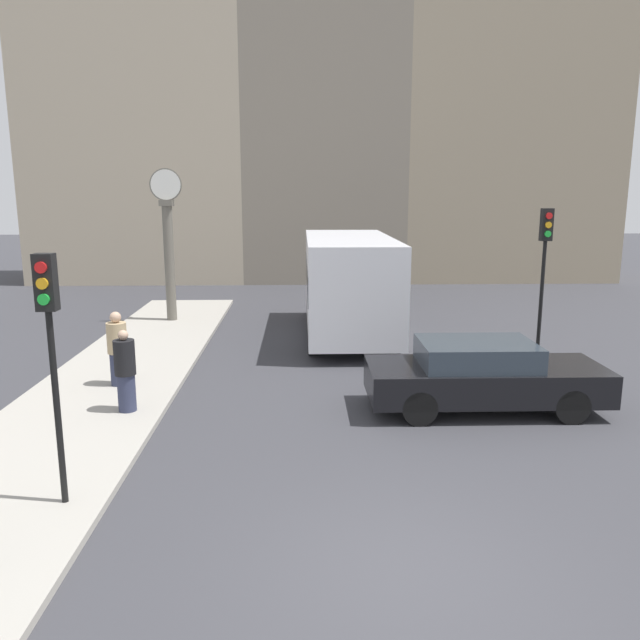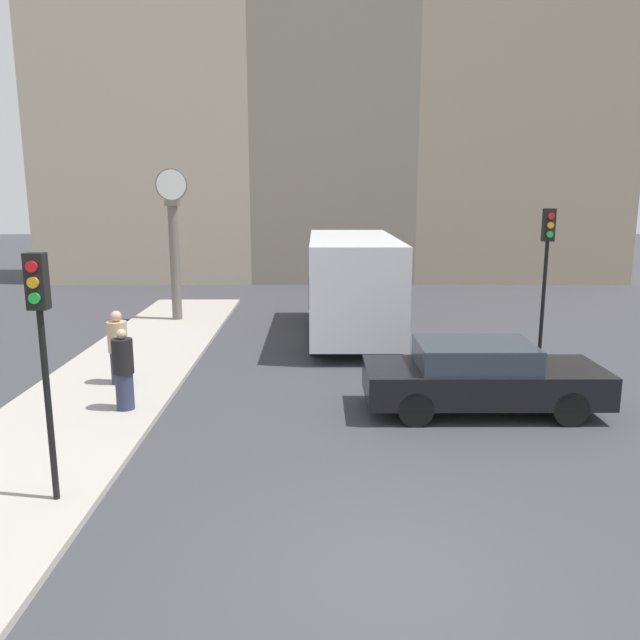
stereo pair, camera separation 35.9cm
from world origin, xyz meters
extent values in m
plane|color=#38383D|center=(0.00, 0.00, 0.00)|extent=(120.00, 120.00, 0.00)
cube|color=#A39E93|center=(-5.60, 8.20, 0.06)|extent=(3.27, 20.39, 0.12)
cube|color=#B7A88E|center=(-9.19, 25.72, 6.81)|extent=(10.44, 5.00, 13.62)
cube|color=gray|center=(-0.03, 25.72, 8.67)|extent=(7.86, 5.00, 17.33)
cube|color=gray|center=(9.15, 25.72, 7.77)|extent=(10.51, 5.00, 15.55)
cube|color=black|center=(2.56, 5.52, 0.63)|extent=(4.77, 1.84, 0.66)
cube|color=#2D3842|center=(2.37, 5.52, 1.20)|extent=(2.29, 1.66, 0.49)
cylinder|color=black|center=(4.04, 6.33, 0.34)|extent=(0.69, 0.22, 0.69)
cylinder|color=black|center=(4.04, 4.71, 0.34)|extent=(0.69, 0.22, 0.69)
cylinder|color=black|center=(1.08, 6.33, 0.34)|extent=(0.69, 0.22, 0.69)
cylinder|color=black|center=(1.08, 4.71, 0.34)|extent=(0.69, 0.22, 0.69)
cube|color=silver|center=(0.27, 12.34, 1.72)|extent=(2.56, 7.17, 2.71)
cube|color=#1E232D|center=(0.27, 12.34, 1.91)|extent=(2.59, 7.03, 0.80)
cylinder|color=black|center=(1.41, 14.56, 0.45)|extent=(0.28, 0.90, 0.90)
cylinder|color=black|center=(-0.87, 14.56, 0.45)|extent=(0.28, 0.90, 0.90)
cylinder|color=black|center=(1.41, 10.12, 0.45)|extent=(0.28, 0.90, 0.90)
cylinder|color=black|center=(-0.87, 10.12, 0.45)|extent=(0.28, 0.90, 0.90)
cylinder|color=black|center=(-4.54, 1.62, 1.49)|extent=(0.09, 0.09, 2.75)
cube|color=black|center=(-4.54, 1.62, 3.25)|extent=(0.26, 0.20, 0.76)
cylinder|color=red|center=(-4.54, 1.50, 3.46)|extent=(0.15, 0.04, 0.15)
cylinder|color=orange|center=(-4.54, 1.50, 3.25)|extent=(0.15, 0.04, 0.15)
cylinder|color=green|center=(-4.54, 1.50, 3.04)|extent=(0.15, 0.04, 0.15)
cylinder|color=black|center=(4.59, 8.02, 1.64)|extent=(0.09, 0.09, 3.28)
cube|color=black|center=(4.59, 8.02, 3.66)|extent=(0.26, 0.20, 0.76)
cylinder|color=red|center=(4.59, 7.90, 3.87)|extent=(0.15, 0.04, 0.15)
cylinder|color=orange|center=(4.59, 7.90, 3.66)|extent=(0.15, 0.04, 0.15)
cylinder|color=green|center=(4.59, 7.90, 3.45)|extent=(0.15, 0.04, 0.15)
cylinder|color=#666056|center=(-5.62, 14.45, 2.04)|extent=(0.33, 0.33, 3.84)
cube|color=#666056|center=(-5.62, 14.45, 4.05)|extent=(0.43, 0.43, 0.20)
cylinder|color=#666056|center=(-5.62, 14.45, 4.64)|extent=(1.06, 0.04, 1.06)
cylinder|color=white|center=(-5.62, 14.45, 4.64)|extent=(0.98, 0.06, 0.98)
cylinder|color=#2D334C|center=(-4.68, 5.37, 0.49)|extent=(0.35, 0.35, 0.75)
cylinder|color=black|center=(-4.68, 5.37, 1.22)|extent=(0.42, 0.42, 0.70)
sphere|color=tan|center=(-4.68, 5.37, 1.67)|extent=(0.20, 0.20, 0.20)
cylinder|color=#2D334C|center=(-5.33, 7.10, 0.49)|extent=(0.37, 0.37, 0.74)
cylinder|color=tan|center=(-5.33, 7.10, 1.21)|extent=(0.44, 0.44, 0.69)
sphere|color=tan|center=(-5.33, 7.10, 1.68)|extent=(0.25, 0.25, 0.25)
camera|label=1|loc=(-1.18, -6.61, 4.42)|focal=35.00mm
camera|label=2|loc=(-0.82, -6.62, 4.42)|focal=35.00mm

